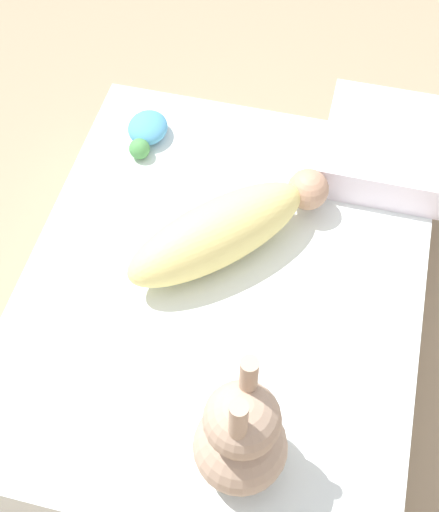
{
  "coord_description": "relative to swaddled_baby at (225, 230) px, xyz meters",
  "views": [
    {
      "loc": [
        0.87,
        0.21,
        1.65
      ],
      "look_at": [
        -0.04,
        -0.02,
        0.28
      ],
      "focal_mm": 50.0,
      "sensor_mm": 36.0,
      "label": 1
    }
  ],
  "objects": [
    {
      "name": "turtle_plush",
      "position": [
        -0.3,
        -0.29,
        -0.05
      ],
      "size": [
        0.16,
        0.11,
        0.06
      ],
      "color": "#4C99C6",
      "rests_on": "bed_mattress"
    },
    {
      "name": "bed_mattress",
      "position": [
        0.09,
        0.01,
        -0.2
      ],
      "size": [
        1.17,
        0.93,
        0.23
      ],
      "color": "white",
      "rests_on": "ground_plane"
    },
    {
      "name": "swaddled_baby",
      "position": [
        0.0,
        0.0,
        0.0
      ],
      "size": [
        0.46,
        0.45,
        0.17
      ],
      "rotation": [
        0.0,
        0.0,
        2.37
      ],
      "color": "#EFDB7F",
      "rests_on": "bed_mattress"
    },
    {
      "name": "ground_plane",
      "position": [
        0.09,
        0.01,
        -0.32
      ],
      "size": [
        12.0,
        12.0,
        0.0
      ],
      "primitive_type": "plane",
      "color": "#9E8466"
    },
    {
      "name": "pillow",
      "position": [
        -0.38,
        0.35,
        -0.03
      ],
      "size": [
        0.34,
        0.34,
        0.1
      ],
      "color": "white",
      "rests_on": "bed_mattress"
    },
    {
      "name": "bunny_plush",
      "position": [
        0.5,
        0.15,
        0.06
      ],
      "size": [
        0.18,
        0.18,
        0.38
      ],
      "color": "tan",
      "rests_on": "bed_mattress"
    }
  ]
}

